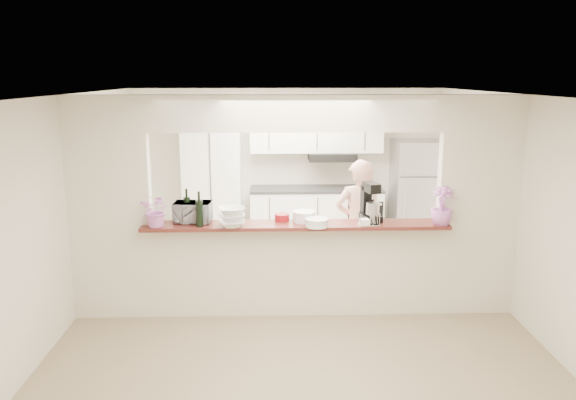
{
  "coord_description": "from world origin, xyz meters",
  "views": [
    {
      "loc": [
        -0.27,
        -6.08,
        2.7
      ],
      "look_at": [
        -0.07,
        0.3,
        1.28
      ],
      "focal_mm": 35.0,
      "sensor_mm": 36.0,
      "label": 1
    }
  ],
  "objects_px": {
    "toaster_oven": "(193,212)",
    "person": "(358,225)",
    "stand_mixer": "(370,203)",
    "refrigerator": "(416,193)"
  },
  "relations": [
    {
      "from": "stand_mixer",
      "to": "person",
      "type": "relative_size",
      "value": 0.26
    },
    {
      "from": "toaster_oven",
      "to": "person",
      "type": "height_order",
      "value": "person"
    },
    {
      "from": "toaster_oven",
      "to": "stand_mixer",
      "type": "distance_m",
      "value": 2.0
    },
    {
      "from": "stand_mixer",
      "to": "person",
      "type": "distance_m",
      "value": 0.86
    },
    {
      "from": "person",
      "to": "toaster_oven",
      "type": "bearing_deg",
      "value": 15.88
    },
    {
      "from": "toaster_oven",
      "to": "person",
      "type": "distance_m",
      "value": 2.16
    },
    {
      "from": "stand_mixer",
      "to": "refrigerator",
      "type": "bearing_deg",
      "value": 65.04
    },
    {
      "from": "toaster_oven",
      "to": "stand_mixer",
      "type": "height_order",
      "value": "stand_mixer"
    },
    {
      "from": "refrigerator",
      "to": "toaster_oven",
      "type": "distance_m",
      "value": 4.14
    },
    {
      "from": "toaster_oven",
      "to": "person",
      "type": "xyz_separation_m",
      "value": [
        1.99,
        0.75,
        -0.37
      ]
    }
  ]
}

